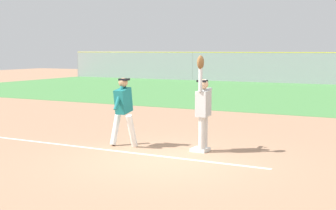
{
  "coord_description": "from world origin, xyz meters",
  "views": [
    {
      "loc": [
        4.86,
        -9.19,
        2.4
      ],
      "look_at": [
        -0.67,
        1.34,
        1.05
      ],
      "focal_mm": 51.91,
      "sensor_mm": 36.0,
      "label": 1
    }
  ],
  "objects_px": {
    "first_base": "(200,150)",
    "baseball": "(206,81)",
    "fielder": "(203,105)",
    "parked_car_tan": "(295,71)",
    "runner": "(123,107)"
  },
  "relations": [
    {
      "from": "fielder",
      "to": "first_base",
      "type": "bearing_deg",
      "value": -30.89
    },
    {
      "from": "fielder",
      "to": "baseball",
      "type": "height_order",
      "value": "fielder"
    },
    {
      "from": "first_base",
      "to": "baseball",
      "type": "distance_m",
      "value": 1.66
    },
    {
      "from": "fielder",
      "to": "baseball",
      "type": "xyz_separation_m",
      "value": [
        -0.08,
        0.33,
        0.55
      ]
    },
    {
      "from": "first_base",
      "to": "runner",
      "type": "relative_size",
      "value": 0.22
    },
    {
      "from": "fielder",
      "to": "runner",
      "type": "distance_m",
      "value": 2.04
    },
    {
      "from": "runner",
      "to": "baseball",
      "type": "height_order",
      "value": "runner"
    },
    {
      "from": "first_base",
      "to": "fielder",
      "type": "relative_size",
      "value": 0.17
    },
    {
      "from": "first_base",
      "to": "runner",
      "type": "xyz_separation_m",
      "value": [
        -1.93,
        -0.36,
        0.96
      ]
    },
    {
      "from": "first_base",
      "to": "runner",
      "type": "distance_m",
      "value": 2.19
    },
    {
      "from": "first_base",
      "to": "parked_car_tan",
      "type": "distance_m",
      "value": 30.0
    },
    {
      "from": "fielder",
      "to": "runner",
      "type": "bearing_deg",
      "value": 4.34
    },
    {
      "from": "parked_car_tan",
      "to": "fielder",
      "type": "bearing_deg",
      "value": -82.21
    },
    {
      "from": "baseball",
      "to": "fielder",
      "type": "bearing_deg",
      "value": -76.23
    },
    {
      "from": "first_base",
      "to": "baseball",
      "type": "bearing_deg",
      "value": 90.36
    }
  ]
}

